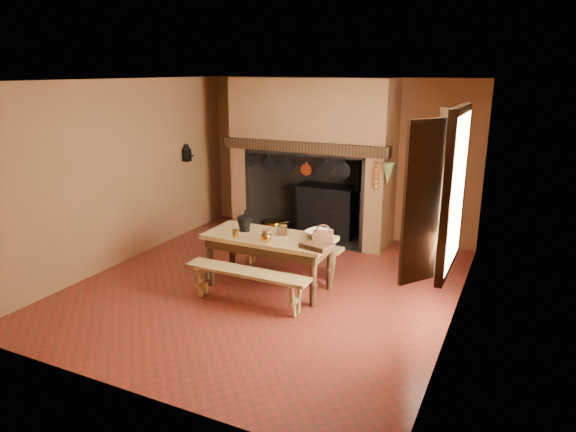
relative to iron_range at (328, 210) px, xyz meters
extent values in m
plane|color=maroon|center=(0.04, -2.45, -0.48)|extent=(5.50, 5.50, 0.00)
plane|color=silver|center=(0.04, -2.45, 2.32)|extent=(5.50, 5.50, 0.00)
cube|color=brown|center=(0.04, 0.30, 0.92)|extent=(5.00, 0.02, 2.80)
cube|color=brown|center=(-2.46, -2.45, 0.92)|extent=(0.02, 5.50, 2.80)
cube|color=brown|center=(2.54, -2.45, 0.92)|extent=(0.02, 5.50, 2.80)
cube|color=brown|center=(0.04, -5.20, 0.92)|extent=(5.00, 0.02, 2.80)
cube|color=brown|center=(-1.51, -0.15, 0.92)|extent=(0.30, 0.90, 2.80)
cube|color=brown|center=(0.99, -0.15, 0.92)|extent=(0.30, 0.90, 2.80)
cube|color=brown|center=(-0.26, -0.15, 1.72)|extent=(2.20, 0.90, 1.20)
cube|color=black|center=(-0.26, -0.55, 1.21)|extent=(2.95, 0.22, 0.18)
cube|color=black|center=(-0.26, 0.27, 0.32)|extent=(2.20, 0.06, 1.60)
cube|color=black|center=(-0.26, -0.15, -0.47)|extent=(2.20, 0.90, 0.02)
cube|color=black|center=(-0.01, 0.00, -0.03)|extent=(1.00, 0.50, 0.90)
cube|color=black|center=(-0.01, -0.02, 0.44)|extent=(1.04, 0.54, 0.04)
cube|color=black|center=(-0.01, -0.26, 0.07)|extent=(0.35, 0.02, 0.45)
cylinder|color=black|center=(0.54, 0.00, 0.77)|extent=(0.10, 0.10, 0.70)
cylinder|color=#B7802A|center=(-0.16, -0.28, 0.07)|extent=(0.03, 0.03, 0.03)
cylinder|color=#B7802A|center=(0.14, -0.28, 0.07)|extent=(0.03, 0.03, 0.03)
cylinder|color=#B7802A|center=(-1.01, -0.15, -0.38)|extent=(0.40, 0.40, 0.20)
cylinder|color=#B7802A|center=(-0.96, -0.40, -0.39)|extent=(0.34, 0.34, 0.18)
cube|color=black|center=(-1.21, -0.05, -0.40)|extent=(0.18, 0.18, 0.16)
cone|color=#5C6931|center=(1.22, -0.66, 0.90)|extent=(0.20, 0.20, 0.35)
cube|color=white|center=(2.52, -2.85, 1.22)|extent=(0.02, 1.00, 1.60)
cube|color=#351F10|center=(2.49, -2.85, 2.06)|extent=(0.08, 1.16, 0.08)
cube|color=#351F10|center=(2.49, -2.85, 0.38)|extent=(0.08, 1.16, 0.08)
cube|color=#351F10|center=(2.29, -3.53, 1.22)|extent=(0.29, 0.39, 1.60)
cube|color=#351F10|center=(2.29, -2.17, 1.22)|extent=(0.29, 0.39, 1.60)
cube|color=black|center=(-2.38, -0.90, 0.97)|extent=(0.12, 0.12, 0.22)
cone|color=black|center=(-2.38, -0.90, 1.12)|extent=(0.16, 0.16, 0.10)
cylinder|color=black|center=(-2.29, -0.90, 0.97)|extent=(0.12, 0.02, 0.02)
cube|color=#AC8C4E|center=(0.10, -2.49, 0.25)|extent=(1.75, 0.78, 0.06)
cube|color=#351F10|center=(0.10, -2.49, 0.15)|extent=(1.64, 0.66, 0.14)
cylinder|color=#351F10|center=(-0.68, -2.78, -0.13)|extent=(0.09, 0.09, 0.70)
cylinder|color=#351F10|center=(0.88, -2.78, -0.13)|extent=(0.09, 0.09, 0.70)
cylinder|color=#351F10|center=(-0.68, -2.20, -0.13)|extent=(0.09, 0.09, 0.70)
cylinder|color=#351F10|center=(0.88, -2.20, -0.13)|extent=(0.09, 0.09, 0.70)
cube|color=#AC8C4E|center=(0.10, -3.11, -0.03)|extent=(1.69, 0.30, 0.04)
cube|color=#AC8C4E|center=(0.10, -1.82, -0.05)|extent=(1.62, 0.28, 0.04)
cylinder|color=black|center=(-0.29, -2.45, 0.29)|extent=(0.12, 0.12, 0.04)
cone|color=black|center=(-0.29, -2.45, 0.40)|extent=(0.21, 0.21, 0.17)
cylinder|color=black|center=(-0.27, -2.45, 0.55)|extent=(0.09, 0.05, 0.17)
cylinder|color=black|center=(-0.32, -2.46, 0.29)|extent=(0.11, 0.11, 0.03)
cone|color=black|center=(-0.32, -2.46, 0.38)|extent=(0.18, 0.18, 0.15)
cylinder|color=black|center=(-0.30, -2.46, 0.51)|extent=(0.07, 0.03, 0.15)
cube|color=#351F10|center=(0.24, -2.38, 0.34)|extent=(0.17, 0.17, 0.13)
cylinder|color=#B7802A|center=(0.24, -2.38, 0.42)|extent=(0.10, 0.10, 0.03)
cylinder|color=black|center=(0.29, -2.38, 0.46)|extent=(0.11, 0.06, 0.04)
cylinder|color=#B7802A|center=(-0.29, -2.74, 0.32)|extent=(0.11, 0.11, 0.09)
cylinder|color=#B7802A|center=(0.13, -2.18, 0.32)|extent=(0.10, 0.10, 0.10)
imported|color=beige|center=(0.73, -2.25, 0.32)|extent=(0.42, 0.42, 0.09)
cylinder|color=#50331D|center=(0.16, -2.68, 0.35)|extent=(0.15, 0.15, 0.14)
cylinder|color=beige|center=(0.88, -2.52, 0.34)|extent=(0.10, 0.10, 0.13)
cube|color=#522A18|center=(0.88, -2.47, 0.35)|extent=(0.31, 0.26, 0.15)
torus|color=#522A18|center=(0.88, -2.47, 0.42)|extent=(0.21, 0.09, 0.21)
cube|color=#351F10|center=(0.88, -2.68, 0.31)|extent=(0.42, 0.34, 0.06)
imported|color=#B7802A|center=(0.20, -2.75, 0.33)|extent=(0.14, 0.14, 0.11)
camera|label=1|loc=(3.17, -8.35, 2.45)|focal=32.00mm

